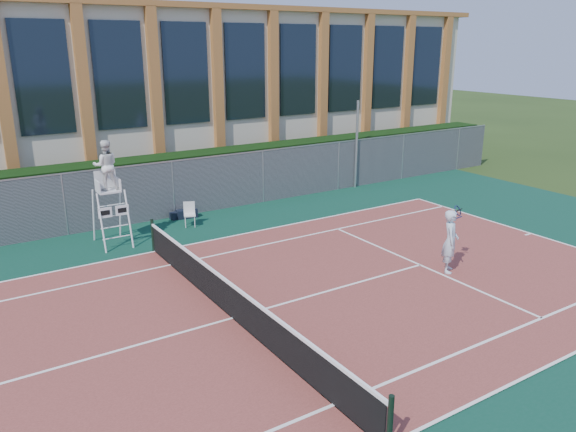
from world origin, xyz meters
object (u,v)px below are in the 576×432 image
tennis_player (450,241)px  steel_pole (357,145)px  umpire_chair (106,168)px  plastic_chair (189,212)px

tennis_player → steel_pole: bearing=66.1°
umpire_chair → tennis_player: (7.66, -7.84, -1.63)m
plastic_chair → tennis_player: bearing=-60.4°
umpire_chair → tennis_player: umpire_chair is taller
plastic_chair → tennis_player: tennis_player is taller
umpire_chair → steel_pole: bearing=7.9°
umpire_chair → tennis_player: 11.08m
steel_pole → tennis_player: (-4.20, -9.49, -1.04)m
umpire_chair → plastic_chair: umpire_chair is taller
umpire_chair → plastic_chair: size_ratio=3.98×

